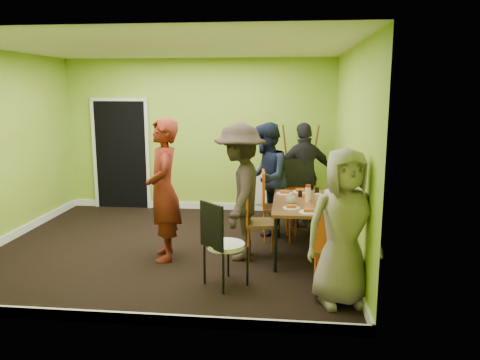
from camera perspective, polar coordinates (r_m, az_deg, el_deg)
The scene contains 28 objects.
ground at distance 6.90m, azimuth -8.45°, elevation -8.12°, with size 5.00×5.00×0.00m, color black.
room_walls at distance 6.69m, azimuth -8.80°, elevation 0.03°, with size 5.04×4.54×2.82m.
dining_table at distance 6.42m, azimuth 8.09°, elevation -3.08°, with size 0.90×1.50×0.75m.
chair_left_far at distance 7.05m, azimuth 3.81°, elevation -2.60°, with size 0.48×0.48×1.05m.
chair_left_near at distance 6.29m, azimuth 1.79°, elevation -4.41°, with size 0.48×0.48×1.02m.
chair_back_end at distance 7.58m, azimuth 7.20°, elevation 0.02°, with size 0.63×0.68×1.15m.
chair_front_end at distance 5.26m, azimuth 11.37°, elevation -7.56°, with size 0.49×0.50×1.05m.
chair_bentwood at distance 5.36m, azimuth -2.36°, elevation -7.33°, with size 0.56×0.56×1.01m.
easel at distance 8.44m, azimuth 7.27°, elevation 1.14°, with size 0.66×0.62×1.64m.
plate_near_left at distance 6.83m, azimuth 5.47°, elevation -1.64°, with size 0.24×0.24×0.01m, color white.
plate_near_right at distance 6.02m, azimuth 6.27°, elevation -3.41°, with size 0.22×0.22×0.01m, color white.
plate_far_back at distance 6.97m, azimuth 7.34°, elevation -1.43°, with size 0.22×0.22×0.01m, color white.
plate_far_front at distance 5.84m, azimuth 8.40°, elevation -3.89°, with size 0.25×0.25×0.01m, color white.
plate_wall_back at distance 6.55m, azimuth 10.47°, elevation -2.34°, with size 0.23×0.23×0.01m, color white.
plate_wall_front at distance 6.17m, azimuth 11.05°, elevation -3.18°, with size 0.22×0.22×0.01m, color white.
thermos at distance 6.40m, azimuth 8.28°, elevation -1.73°, with size 0.07×0.07×0.20m, color white.
blue_bottle at distance 6.06m, azimuth 10.81°, elevation -2.47°, with size 0.07×0.07×0.21m, color #1649A8.
orange_bottle at distance 6.52m, azimuth 7.97°, elevation -2.00°, with size 0.04×0.04×0.08m, color #E05815.
glass_mid at distance 6.66m, azimuth 7.34°, elevation -1.68°, with size 0.06×0.06×0.09m, color black.
glass_back at distance 6.88m, azimuth 9.35°, elevation -1.26°, with size 0.06×0.06×0.10m, color black.
glass_front at distance 5.96m, azimuth 9.72°, elevation -3.28°, with size 0.07×0.07×0.09m, color black.
cup_a at distance 6.25m, azimuth 6.17°, elevation -2.44°, with size 0.13×0.13×0.10m, color white.
cup_b at distance 6.51m, azimuth 9.50°, elevation -2.03°, with size 0.10×0.10×0.09m, color white.
person_standing at distance 6.23m, azimuth -9.30°, elevation -1.21°, with size 0.69×0.45×1.89m, color #611A10.
person_left_far at distance 7.30m, azimuth 3.19°, elevation 0.15°, with size 0.85×0.66×1.75m, color black.
person_left_near at distance 6.19m, azimuth -0.01°, elevation -1.44°, with size 1.18×0.68×1.82m, color #2C231D.
person_back_end at distance 7.76m, azimuth 7.83°, elevation 0.61°, with size 1.01×0.42×1.72m, color black.
person_front_end at distance 5.00m, azimuth 12.55°, elevation -5.67°, with size 0.82×0.53×1.67m, color gray.
Camera 1 is at (1.69, -6.30, 2.25)m, focal length 35.00 mm.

